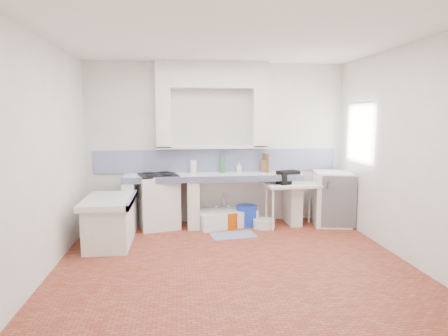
{
  "coord_description": "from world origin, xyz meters",
  "views": [
    {
      "loc": [
        -0.67,
        -4.71,
        1.87
      ],
      "look_at": [
        0.0,
        1.0,
        1.1
      ],
      "focal_mm": 30.67,
      "sensor_mm": 36.0,
      "label": 1
    }
  ],
  "objects": [
    {
      "name": "wall_left",
      "position": [
        -2.25,
        0.0,
        1.4
      ],
      "size": [
        0.0,
        4.5,
        4.5
      ],
      "primitive_type": "plane",
      "rotation": [
        1.57,
        0.0,
        1.57
      ],
      "color": "white",
      "rests_on": "ground"
    },
    {
      "name": "bucket_red",
      "position": [
        -0.09,
        1.69,
        0.13
      ],
      "size": [
        0.29,
        0.29,
        0.26
      ],
      "primitive_type": "cylinder",
      "rotation": [
        0.0,
        0.0,
        -0.03
      ],
      "color": "#B71227",
      "rests_on": "ground"
    },
    {
      "name": "wall_front",
      "position": [
        0.0,
        -2.0,
        1.4
      ],
      "size": [
        4.5,
        0.0,
        4.5
      ],
      "primitive_type": "plane",
      "rotation": [
        -1.57,
        0.0,
        0.0
      ],
      "color": "white",
      "rests_on": "ground"
    },
    {
      "name": "backsplash",
      "position": [
        0.0,
        1.99,
        1.1
      ],
      "size": [
        4.27,
        0.03,
        0.4
      ],
      "primitive_type": "cube",
      "color": "navy",
      "rests_on": "ground"
    },
    {
      "name": "basin_white",
      "position": [
        0.74,
        1.48,
        0.07
      ],
      "size": [
        0.44,
        0.44,
        0.15
      ],
      "primitive_type": "cylinder",
      "rotation": [
        0.0,
        0.0,
        0.18
      ],
      "color": "white",
      "rests_on": "ground"
    },
    {
      "name": "wall_back",
      "position": [
        0.0,
        2.0,
        1.4
      ],
      "size": [
        4.5,
        0.0,
        4.5
      ],
      "primitive_type": "plane",
      "rotation": [
        1.57,
        0.0,
        0.0
      ],
      "color": "white",
      "rests_on": "ground"
    },
    {
      "name": "knife_block",
      "position": [
        0.81,
        1.85,
        1.01
      ],
      "size": [
        0.12,
        0.1,
        0.21
      ],
      "primitive_type": "cube",
      "rotation": [
        0.0,
        0.0,
        -0.14
      ],
      "color": "brown",
      "rests_on": "counter_slab"
    },
    {
      "name": "green_bottle_a",
      "position": [
        0.09,
        1.85,
        1.05
      ],
      "size": [
        0.09,
        0.09,
        0.31
      ],
      "primitive_type": "cylinder",
      "rotation": [
        0.0,
        0.0,
        -0.34
      ],
      "color": "#2F703F",
      "rests_on": "counter_slab"
    },
    {
      "name": "water_bottle_b",
      "position": [
        0.19,
        1.85,
        0.17
      ],
      "size": [
        0.12,
        0.12,
        0.33
      ],
      "primitive_type": "cylinder",
      "rotation": [
        0.0,
        0.0,
        0.38
      ],
      "color": "silver",
      "rests_on": "ground"
    },
    {
      "name": "peninsula_base",
      "position": [
        -1.7,
        0.9,
        0.31
      ],
      "size": [
        0.6,
        1.0,
        0.62
      ],
      "primitive_type": "cube",
      "color": "white",
      "rests_on": "ground"
    },
    {
      "name": "cutting_board",
      "position": [
        0.84,
        1.85,
        1.06
      ],
      "size": [
        0.07,
        0.24,
        0.32
      ],
      "primitive_type": "cube",
      "rotation": [
        0.0,
        0.0,
        0.2
      ],
      "color": "brown",
      "rests_on": "counter_slab"
    },
    {
      "name": "counter_pier_right",
      "position": [
        1.3,
        1.7,
        0.41
      ],
      "size": [
        0.2,
        0.55,
        0.82
      ],
      "primitive_type": "cube",
      "color": "white",
      "rests_on": "ground"
    },
    {
      "name": "peninsula_lip",
      "position": [
        -1.37,
        0.9,
        0.66
      ],
      "size": [
        0.04,
        1.1,
        0.1
      ],
      "primitive_type": "cube",
      "color": "navy",
      "rests_on": "ground"
    },
    {
      "name": "sink",
      "position": [
        0.11,
        1.7,
        0.12
      ],
      "size": [
        1.13,
        0.82,
        0.24
      ],
      "primitive_type": "cube",
      "rotation": [
        0.0,
        0.0,
        0.3
      ],
      "color": "white",
      "rests_on": "ground"
    },
    {
      "name": "counter_slab",
      "position": [
        -0.1,
        1.7,
        0.86
      ],
      "size": [
        3.0,
        0.6,
        0.08
      ],
      "primitive_type": "cube",
      "color": "white",
      "rests_on": "ground"
    },
    {
      "name": "wall_right",
      "position": [
        2.25,
        0.0,
        1.4
      ],
      "size": [
        0.0,
        4.5,
        4.5
      ],
      "primitive_type": "plane",
      "rotation": [
        1.57,
        0.0,
        -1.57
      ],
      "color": "white",
      "rests_on": "ground"
    },
    {
      "name": "peninsula_top",
      "position": [
        -1.7,
        0.9,
        0.66
      ],
      "size": [
        0.7,
        1.1,
        0.08
      ],
      "primitive_type": "cube",
      "color": "white",
      "rests_on": "ground"
    },
    {
      "name": "soap_bottle",
      "position": [
        0.36,
        1.85,
        1.0
      ],
      "size": [
        0.09,
        0.09,
        0.19
      ],
      "primitive_type": "imported",
      "rotation": [
        0.0,
        0.0,
        0.03
      ],
      "color": "white",
      "rests_on": "counter_slab"
    },
    {
      "name": "counter_pier_left",
      "position": [
        -1.5,
        1.7,
        0.41
      ],
      "size": [
        0.2,
        0.55,
        0.82
      ],
      "primitive_type": "cube",
      "color": "white",
      "rests_on": "ground"
    },
    {
      "name": "rug",
      "position": [
        0.16,
        1.1,
        0.01
      ],
      "size": [
        0.74,
        0.48,
        0.01
      ],
      "primitive_type": "cube",
      "rotation": [
        0.0,
        0.0,
        0.12
      ],
      "color": "navy",
      "rests_on": "ground"
    },
    {
      "name": "ceiling",
      "position": [
        0.0,
        0.0,
        2.8
      ],
      "size": [
        4.5,
        4.5,
        0.0
      ],
      "primitive_type": "plane",
      "rotation": [
        3.14,
        0.0,
        0.0
      ],
      "color": "white",
      "rests_on": "ground"
    },
    {
      "name": "bucket_orange",
      "position": [
        0.16,
        1.55,
        0.14
      ],
      "size": [
        0.39,
        0.39,
        0.27
      ],
      "primitive_type": "cylinder",
      "rotation": [
        0.0,
        0.0,
        -0.42
      ],
      "color": "#D54C03",
      "rests_on": "ground"
    },
    {
      "name": "fridge",
      "position": [
        1.95,
        1.53,
        0.47
      ],
      "size": [
        0.71,
        0.71,
        0.93
      ],
      "primitive_type": "cube",
      "rotation": [
        0.0,
        0.0,
        -0.2
      ],
      "color": "white",
      "rests_on": "ground"
    },
    {
      "name": "side_table",
      "position": [
        1.23,
        1.49,
        0.37
      ],
      "size": [
        0.91,
        0.54,
        0.04
      ],
      "primitive_type": "cube",
      "rotation": [
        0.0,
        0.0,
        0.05
      ],
      "color": "white",
      "rests_on": "ground"
    },
    {
      "name": "lace_valance",
      "position": [
        2.28,
        1.2,
        1.98
      ],
      "size": [
        0.01,
        0.84,
        0.24
      ],
      "primitive_type": "cube",
      "color": "white",
      "rests_on": "ground"
    },
    {
      "name": "green_bottle_b",
      "position": [
        0.06,
        1.85,
        1.05
      ],
      "size": [
        0.08,
        0.08,
        0.3
      ],
      "primitive_type": "cylinder",
      "rotation": [
        0.0,
        0.0,
        -0.36
      ],
      "color": "#2F703F",
      "rests_on": "counter_slab"
    },
    {
      "name": "water_bottle_a",
      "position": [
        -0.03,
        1.85,
        0.16
      ],
      "size": [
        0.1,
        0.1,
        0.32
      ],
      "primitive_type": "cylinder",
      "rotation": [
        0.0,
        0.0,
        0.24
      ],
      "color": "silver",
      "rests_on": "ground"
    },
    {
      "name": "counter_lip",
      "position": [
        -0.1,
        1.42,
        0.86
      ],
      "size": [
        3.0,
        0.04,
        0.1
      ],
      "primitive_type": "cube",
      "color": "navy",
      "rests_on": "ground"
    },
    {
      "name": "bucket_blue",
      "position": [
        0.48,
        1.68,
        0.17
      ],
      "size": [
        0.42,
        0.42,
        0.34
      ],
      "primitive_type": "cylinder",
      "rotation": [
        0.0,
        0.0,
        0.17
      ],
      "color": "blue",
      "rests_on": "ground"
    },
    {
      "name": "floor",
      "position": [
        0.0,
        0.0,
        0.0
      ],
      "size": [
        4.5,
        4.5,
        0.0
      ],
      "primitive_type": "plane",
      "color": "#9C4633",
      "rests_on": "ground"
    },
    {
      "name": "alcove_mass",
      "position": [
        -0.1,
        1.88,
        2.58
      ],
      "size": [
        1.9,
        0.25,
        0.45
      ],
      "primitive_type": "cube",
      "color": "white",
      "rests_on": "ground"
    },
    {
      "name": "window_frame",
      "position": [
        2.42,
        1.2,
        1.6
      ],
      "size": [
        0.35,
        0.86,
        1.06
      ],
      "primitive_type": "cube",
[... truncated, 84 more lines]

